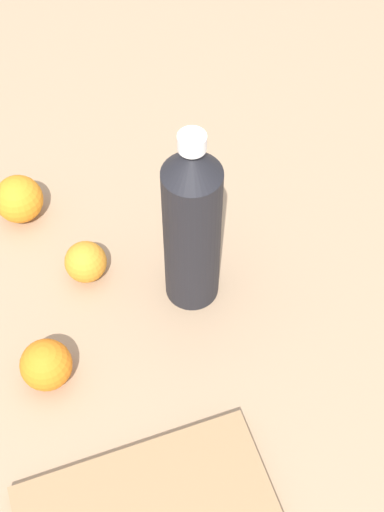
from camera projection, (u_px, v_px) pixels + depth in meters
The scene contains 6 objects.
ground_plane at pixel (164, 272), 1.07m from camera, with size 2.40×2.40×0.00m, color #9E7F60.
water_bottle at pixel (192, 226), 0.94m from camera, with size 0.08×0.08×0.31m.
orange_0 at pixel (46, 365), 0.95m from camera, with size 0.07×0.07×0.07m, color orange.
orange_1 at pixel (19, 199), 1.11m from camera, with size 0.07×0.07×0.07m, color orange.
orange_2 at pixel (86, 262), 1.05m from camera, with size 0.06×0.06×0.06m, color orange.
cutting_board at pixel (147, 511), 0.86m from camera, with size 0.30×0.16×0.02m, color #99724C.
Camera 1 is at (0.36, 0.49, 0.89)m, focal length 51.19 mm.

